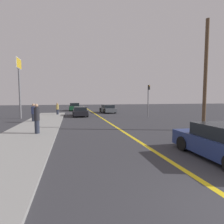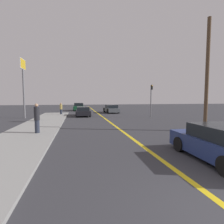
{
  "view_description": "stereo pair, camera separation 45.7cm",
  "coord_description": "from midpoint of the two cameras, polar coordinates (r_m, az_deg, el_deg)",
  "views": [
    {
      "loc": [
        -3.48,
        -2.36,
        2.28
      ],
      "look_at": [
        -0.58,
        9.78,
        1.29
      ],
      "focal_mm": 28.0,
      "sensor_mm": 36.0,
      "label": 1
    },
    {
      "loc": [
        -3.03,
        -2.46,
        2.28
      ],
      "look_at": [
        -0.58,
        9.78,
        1.29
      ],
      "focal_mm": 28.0,
      "sensor_mm": 36.0,
      "label": 2
    }
  ],
  "objects": [
    {
      "name": "sidewalk_left",
      "position": [
        15.24,
        -23.76,
        -4.23
      ],
      "size": [
        3.36,
        24.83,
        0.12
      ],
      "color": "gray",
      "rests_on": "ground_plane"
    },
    {
      "name": "road_center_line",
      "position": [
        20.79,
        -4.32,
        -1.76
      ],
      "size": [
        0.2,
        60.0,
        0.01
      ],
      "color": "gold",
      "rests_on": "ground_plane"
    },
    {
      "name": "pedestrian_far_standing",
      "position": [
        24.52,
        -17.9,
        1.06
      ],
      "size": [
        0.34,
        0.34,
        1.55
      ],
      "color": "#282D3D",
      "rests_on": "sidewalk_left"
    },
    {
      "name": "roadside_sign",
      "position": [
        22.28,
        -28.62,
        10.73
      ],
      "size": [
        0.2,
        1.88,
        6.66
      ],
      "color": "slate",
      "rests_on": "ground_plane"
    },
    {
      "name": "traffic_light",
      "position": [
        21.07,
        11.16,
        4.66
      ],
      "size": [
        0.18,
        0.4,
        3.81
      ],
      "color": "slate",
      "rests_on": "ground_plane"
    },
    {
      "name": "car_ahead_center",
      "position": [
        22.68,
        -10.97,
        0.18
      ],
      "size": [
        1.85,
        4.28,
        1.19
      ],
      "rotation": [
        0.0,
        0.0,
        0.0
      ],
      "color": "black",
      "rests_on": "ground_plane"
    },
    {
      "name": "car_parked_left_lot",
      "position": [
        32.62,
        -12.49,
        1.62
      ],
      "size": [
        2.0,
        3.85,
        1.41
      ],
      "rotation": [
        0.0,
        0.0,
        -0.02
      ],
      "color": "#144728",
      "rests_on": "ground_plane"
    },
    {
      "name": "utility_pole",
      "position": [
        13.78,
        27.36,
        10.44
      ],
      "size": [
        0.24,
        0.24,
        7.63
      ],
      "color": "brown",
      "rests_on": "ground_plane"
    },
    {
      "name": "pedestrian_near_curb",
      "position": [
        11.72,
        -24.39,
        -1.96
      ],
      "size": [
        0.33,
        0.33,
        1.82
      ],
      "color": "#282D3D",
      "rests_on": "sidewalk_left"
    },
    {
      "name": "pedestrian_mid_group",
      "position": [
        18.04,
        -24.85,
        -0.17
      ],
      "size": [
        0.44,
        0.44,
        1.66
      ],
      "color": "#282D3D",
      "rests_on": "sidewalk_left"
    },
    {
      "name": "car_far_distant",
      "position": [
        27.32,
        -1.9,
        1.05
      ],
      "size": [
        2.03,
        4.4,
        1.25
      ],
      "rotation": [
        0.0,
        0.0,
        0.05
      ],
      "color": "#4C5156",
      "rests_on": "ground_plane"
    }
  ]
}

